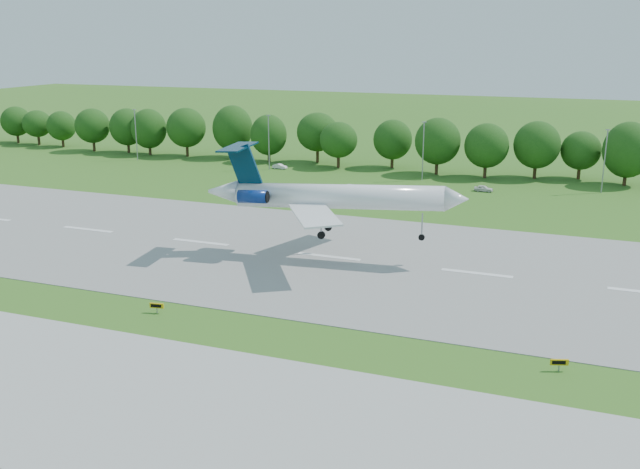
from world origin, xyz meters
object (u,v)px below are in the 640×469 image
at_px(service_vehicle_a, 280,166).
at_px(service_vehicle_b, 484,188).
at_px(taxi_sign_left, 157,306).
at_px(airliner, 326,195).

relative_size(service_vehicle_a, service_vehicle_b, 0.94).
bearing_deg(service_vehicle_b, taxi_sign_left, 164.59).
height_order(airliner, service_vehicle_b, airliner).
height_order(airliner, service_vehicle_a, airliner).
height_order(taxi_sign_left, service_vehicle_a, taxi_sign_left).
bearing_deg(service_vehicle_b, airliner, 166.77).
xyz_separation_m(airliner, taxi_sign_left, (-10.27, -25.46, -7.84)).
bearing_deg(service_vehicle_a, airliner, -144.39).
bearing_deg(airliner, service_vehicle_a, 112.15).
bearing_deg(taxi_sign_left, service_vehicle_b, 63.40).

